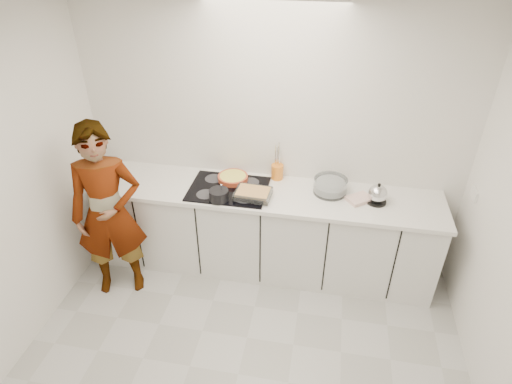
% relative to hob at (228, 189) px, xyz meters
% --- Properties ---
extents(floor, '(3.60, 3.20, 0.00)m').
position_rel_hob_xyz_m(floor, '(0.35, -1.26, -0.92)').
color(floor, '#BBBBB9').
rests_on(floor, ground).
extents(ceiling, '(3.60, 3.20, 0.00)m').
position_rel_hob_xyz_m(ceiling, '(0.35, -1.26, 1.68)').
color(ceiling, white).
rests_on(ceiling, wall_back).
extents(wall_back, '(3.60, 0.00, 2.60)m').
position_rel_hob_xyz_m(wall_back, '(0.35, 0.34, 0.38)').
color(wall_back, white).
rests_on(wall_back, ground).
extents(base_cabinets, '(3.20, 0.58, 0.87)m').
position_rel_hob_xyz_m(base_cabinets, '(0.35, 0.02, -0.48)').
color(base_cabinets, silver).
rests_on(base_cabinets, floor).
extents(countertop, '(3.24, 0.64, 0.04)m').
position_rel_hob_xyz_m(countertop, '(0.35, 0.02, -0.03)').
color(countertop, white).
rests_on(countertop, base_cabinets).
extents(hob, '(0.72, 0.54, 0.01)m').
position_rel_hob_xyz_m(hob, '(0.00, 0.00, 0.00)').
color(hob, black).
rests_on(hob, countertop).
extents(tart_dish, '(0.38, 0.38, 0.05)m').
position_rel_hob_xyz_m(tart_dish, '(0.01, 0.15, 0.03)').
color(tart_dish, '#BC4727').
rests_on(tart_dish, hob).
extents(saucepan, '(0.19, 0.19, 0.17)m').
position_rel_hob_xyz_m(saucepan, '(-0.04, -0.20, 0.06)').
color(saucepan, black).
rests_on(saucepan, hob).
extents(baking_dish, '(0.33, 0.25, 0.06)m').
position_rel_hob_xyz_m(baking_dish, '(0.25, -0.10, 0.04)').
color(baking_dish, silver).
rests_on(baking_dish, hob).
extents(mixing_bowl, '(0.31, 0.31, 0.14)m').
position_rel_hob_xyz_m(mixing_bowl, '(0.93, 0.12, 0.06)').
color(mixing_bowl, silver).
rests_on(mixing_bowl, countertop).
extents(tea_towel, '(0.26, 0.25, 0.03)m').
position_rel_hob_xyz_m(tea_towel, '(1.19, 0.03, 0.01)').
color(tea_towel, white).
rests_on(tea_towel, countertop).
extents(kettle, '(0.23, 0.23, 0.20)m').
position_rel_hob_xyz_m(kettle, '(1.34, 0.03, 0.08)').
color(kettle, black).
rests_on(kettle, countertop).
extents(utensil_crock, '(0.13, 0.13, 0.15)m').
position_rel_hob_xyz_m(utensil_crock, '(0.42, 0.28, 0.07)').
color(utensil_crock, orange).
rests_on(utensil_crock, countertop).
extents(cook, '(0.72, 0.60, 1.71)m').
position_rel_hob_xyz_m(cook, '(-0.97, -0.49, -0.06)').
color(cook, silver).
rests_on(cook, floor).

